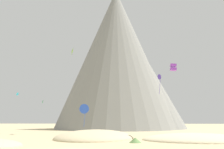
{
  "coord_description": "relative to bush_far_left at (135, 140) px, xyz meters",
  "views": [
    {
      "loc": [
        7.88,
        -32.33,
        3.71
      ],
      "look_at": [
        2.28,
        39.1,
        16.39
      ],
      "focal_mm": 40.9,
      "sensor_mm": 36.0,
      "label": 1
    }
  ],
  "objects": [
    {
      "name": "bush_far_left",
      "position": [
        0.0,
        0.0,
        0.0
      ],
      "size": [
        2.89,
        2.89,
        0.85
      ],
      "primitive_type": "cone",
      "rotation": [
        0.0,
        0.0,
        3.88
      ],
      "color": "#668C4C",
      "rests_on": "ground_plane"
    },
    {
      "name": "kite_indigo_mid",
      "position": [
        7.21,
        26.72,
        14.67
      ],
      "size": [
        1.27,
        1.49,
        5.56
      ],
      "rotation": [
        0.0,
        0.0,
        2.19
      ],
      "color": "#5138B2"
    },
    {
      "name": "bush_mid_center",
      "position": [
        6.71,
        7.08,
        0.0
      ],
      "size": [
        2.2,
        2.2,
        0.86
      ],
      "primitive_type": "cone",
      "rotation": [
        0.0,
        0.0,
        4.49
      ],
      "color": "#477238",
      "rests_on": "ground_plane"
    },
    {
      "name": "kite_lime_mid",
      "position": [
        -17.06,
        25.53,
        22.19
      ],
      "size": [
        1.48,
        2.54,
        2.44
      ],
      "rotation": [
        0.0,
        0.0,
        5.03
      ],
      "color": "#8CD133"
    },
    {
      "name": "kite_violet_mid",
      "position": [
        8.32,
        10.71,
        14.13
      ],
      "size": [
        1.27,
        1.24,
        1.43
      ],
      "rotation": [
        0.0,
        0.0,
        4.7
      ],
      "color": "purple"
    },
    {
      "name": "dune_foreground_right",
      "position": [
        -7.96,
        9.02,
        -0.43
      ],
      "size": [
        18.25,
        22.01,
        3.44
      ],
      "primitive_type": "ellipsoid",
      "rotation": [
        0.0,
        0.0,
        1.42
      ],
      "color": "#CCBA8E",
      "rests_on": "ground_plane"
    },
    {
      "name": "kite_green_low",
      "position": [
        -25.04,
        26.13,
        8.17
      ],
      "size": [
        0.5,
        0.52,
        0.86
      ],
      "rotation": [
        0.0,
        0.0,
        4.42
      ],
      "color": "green"
    },
    {
      "name": "dune_midground",
      "position": [
        10.82,
        5.52,
        -0.43
      ],
      "size": [
        20.46,
        16.09,
        2.62
      ],
      "primitive_type": "ellipsoid",
      "rotation": [
        0.0,
        0.0,
        1.46
      ],
      "color": "beige",
      "rests_on": "ground_plane"
    },
    {
      "name": "kite_cyan_low",
      "position": [
        -34.46,
        30.63,
        10.8
      ],
      "size": [
        0.45,
        0.95,
        0.85
      ],
      "rotation": [
        0.0,
        0.0,
        0.62
      ],
      "color": "#33BCDB"
    },
    {
      "name": "kite_blue_low",
      "position": [
        -11.79,
        17.53,
        5.75
      ],
      "size": [
        2.28,
        0.67,
        5.31
      ],
      "rotation": [
        0.0,
        0.0,
        3.32
      ],
      "color": "blue"
    },
    {
      "name": "rock_massif",
      "position": [
        -4.48,
        64.3,
        26.59
      ],
      "size": [
        72.6,
        70.23,
        60.65
      ],
      "color": "gray",
      "rests_on": "ground_plane"
    }
  ]
}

